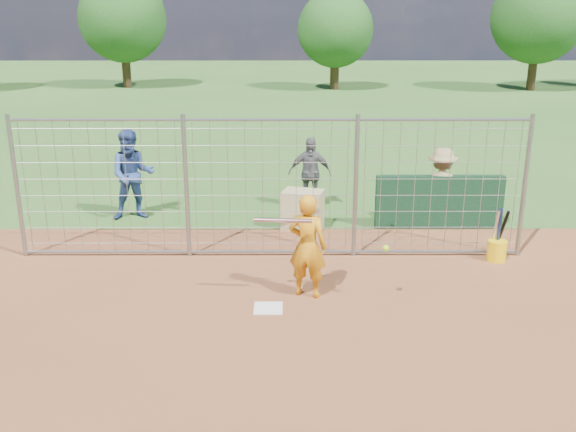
{
  "coord_description": "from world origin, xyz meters",
  "views": [
    {
      "loc": [
        0.28,
        -8.96,
        4.29
      ],
      "look_at": [
        0.3,
        0.8,
        1.15
      ],
      "focal_mm": 40.0,
      "sensor_mm": 36.0,
      "label": 1
    }
  ],
  "objects_px": {
    "bystander_b": "(310,173)",
    "bucket_with_bats": "(497,248)",
    "batter": "(307,246)",
    "bystander_a": "(132,175)",
    "bystander_c": "(441,187)",
    "equipment_bin": "(303,210)"
  },
  "relations": [
    {
      "from": "batter",
      "to": "bucket_with_bats",
      "type": "height_order",
      "value": "batter"
    },
    {
      "from": "batter",
      "to": "bystander_b",
      "type": "xyz_separation_m",
      "value": [
        0.2,
        4.68,
        -0.01
      ]
    },
    {
      "from": "batter",
      "to": "bystander_b",
      "type": "bearing_deg",
      "value": -73.91
    },
    {
      "from": "bystander_b",
      "to": "equipment_bin",
      "type": "xyz_separation_m",
      "value": [
        -0.19,
        -1.42,
        -0.42
      ]
    },
    {
      "from": "batter",
      "to": "bucket_with_bats",
      "type": "bearing_deg",
      "value": -138.39
    },
    {
      "from": "bystander_a",
      "to": "bystander_c",
      "type": "bearing_deg",
      "value": -17.1
    },
    {
      "from": "batter",
      "to": "bystander_a",
      "type": "bearing_deg",
      "value": -29.2
    },
    {
      "from": "batter",
      "to": "equipment_bin",
      "type": "relative_size",
      "value": 2.07
    },
    {
      "from": "bystander_b",
      "to": "bystander_c",
      "type": "height_order",
      "value": "bystander_c"
    },
    {
      "from": "bystander_a",
      "to": "bystander_b",
      "type": "distance_m",
      "value": 3.86
    },
    {
      "from": "bystander_c",
      "to": "bystander_a",
      "type": "bearing_deg",
      "value": 8.21
    },
    {
      "from": "batter",
      "to": "bucket_with_bats",
      "type": "xyz_separation_m",
      "value": [
        3.44,
        1.47,
        -0.58
      ]
    },
    {
      "from": "bystander_a",
      "to": "equipment_bin",
      "type": "height_order",
      "value": "bystander_a"
    },
    {
      "from": "bucket_with_bats",
      "to": "batter",
      "type": "bearing_deg",
      "value": -156.91
    },
    {
      "from": "bystander_a",
      "to": "bystander_b",
      "type": "xyz_separation_m",
      "value": [
        3.79,
        0.73,
        -0.15
      ]
    },
    {
      "from": "batter",
      "to": "bucket_with_bats",
      "type": "distance_m",
      "value": 3.79
    },
    {
      "from": "bystander_b",
      "to": "bucket_with_bats",
      "type": "distance_m",
      "value": 4.6
    },
    {
      "from": "bystander_c",
      "to": "equipment_bin",
      "type": "bearing_deg",
      "value": 16.25
    },
    {
      "from": "bystander_b",
      "to": "bucket_with_bats",
      "type": "xyz_separation_m",
      "value": [
        3.24,
        -3.21,
        -0.57
      ]
    },
    {
      "from": "batter",
      "to": "bystander_c",
      "type": "distance_m",
      "value": 4.47
    },
    {
      "from": "bystander_b",
      "to": "equipment_bin",
      "type": "relative_size",
      "value": 2.05
    },
    {
      "from": "bystander_b",
      "to": "batter",
      "type": "bearing_deg",
      "value": -90.58
    }
  ]
}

